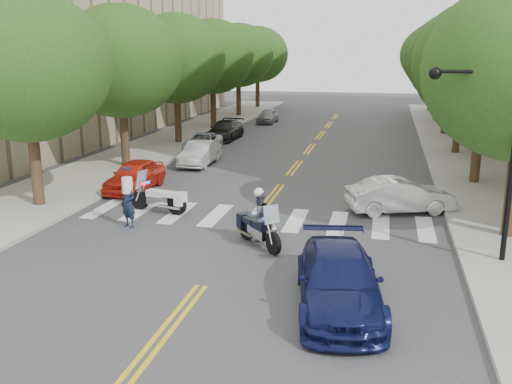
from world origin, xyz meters
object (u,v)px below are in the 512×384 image
(officer_standing, at_px, (128,203))
(sedan_blue, at_px, (339,281))
(motorcycle_parked, at_px, (163,199))
(convertible, at_px, (400,196))
(motorcycle_police, at_px, (258,220))

(officer_standing, distance_m, sedan_blue, 9.25)
(officer_standing, height_order, sedan_blue, officer_standing)
(motorcycle_parked, height_order, officer_standing, officer_standing)
(officer_standing, bearing_deg, convertible, 47.32)
(convertible, bearing_deg, sedan_blue, 149.67)
(motorcycle_parked, bearing_deg, convertible, -64.41)
(motorcycle_parked, distance_m, officer_standing, 2.07)
(officer_standing, bearing_deg, motorcycle_police, 13.77)
(officer_standing, bearing_deg, motorcycle_parked, 99.88)
(motorcycle_police, bearing_deg, convertible, -175.66)
(motorcycle_police, relative_size, officer_standing, 1.10)
(motorcycle_police, xyz_separation_m, sedan_blue, (2.93, -4.02, -0.15))
(motorcycle_parked, xyz_separation_m, sedan_blue, (7.35, -6.88, 0.16))
(sedan_blue, bearing_deg, motorcycle_parked, 127.63)
(officer_standing, xyz_separation_m, convertible, (9.46, 4.11, -0.21))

